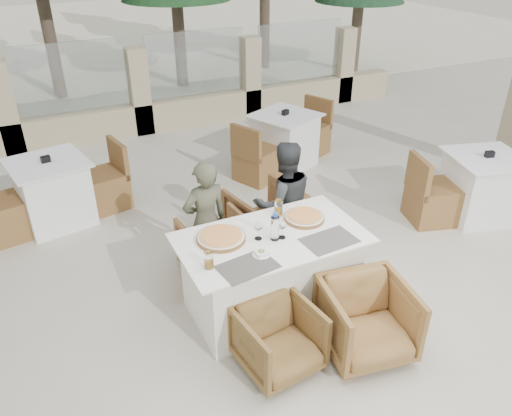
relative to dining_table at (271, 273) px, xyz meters
name	(u,v)px	position (x,y,z in m)	size (l,w,h in m)	color
ground	(277,298)	(0.12, 0.08, -0.39)	(80.00, 80.00, 0.00)	beige
sand_patch	(67,36)	(0.12, 14.08, -0.38)	(30.00, 16.00, 0.01)	#F3ECC7
perimeter_wall_far	(139,86)	(0.12, 4.88, 0.42)	(10.00, 0.34, 1.60)	tan
dining_table	(271,273)	(0.00, 0.00, 0.00)	(1.60, 0.90, 0.77)	white
placemat_near_left	(248,267)	(-0.36, -0.30, 0.39)	(0.45, 0.30, 0.00)	#565049
placemat_near_right	(329,240)	(0.41, -0.26, 0.39)	(0.45, 0.30, 0.00)	#5E5851
pizza_left	(221,237)	(-0.40, 0.15, 0.41)	(0.42, 0.42, 0.05)	#D8551D
pizza_right	(304,217)	(0.40, 0.13, 0.41)	(0.36, 0.36, 0.05)	#DB591D
water_bottle	(275,226)	(0.01, -0.04, 0.51)	(0.07, 0.07, 0.26)	#BED8FA
wine_glass_centre	(258,230)	(-0.11, 0.02, 0.48)	(0.08, 0.08, 0.18)	silver
wine_glass_near	(282,228)	(0.07, -0.05, 0.48)	(0.08, 0.08, 0.18)	silver
beer_glass_left	(209,260)	(-0.63, -0.17, 0.46)	(0.07, 0.07, 0.14)	orange
beer_glass_right	(279,208)	(0.23, 0.30, 0.46)	(0.08, 0.08, 0.15)	orange
olive_dish	(261,253)	(-0.19, -0.20, 0.41)	(0.11, 0.11, 0.04)	white
armchair_far_left	(218,247)	(-0.23, 0.71, -0.09)	(0.64, 0.66, 0.60)	#956136
armchair_far_right	(265,216)	(0.45, 1.01, -0.07)	(0.68, 0.70, 0.64)	brown
armchair_near_left	(278,339)	(-0.26, -0.64, -0.11)	(0.59, 0.60, 0.55)	brown
armchair_near_right	(367,320)	(0.46, -0.80, -0.07)	(0.67, 0.69, 0.63)	olive
diner_left	(206,221)	(-0.33, 0.72, 0.24)	(0.45, 0.30, 1.24)	#4E4F39
diner_right	(284,203)	(0.48, 0.66, 0.27)	(0.63, 0.49, 1.30)	#333638
bg_table_a	(53,192)	(-1.56, 2.46, 0.00)	(1.64, 0.82, 0.77)	white
bg_table_b	(284,141)	(1.61, 2.68, 0.00)	(1.64, 0.82, 0.77)	white
bg_table_c	(481,187)	(3.01, 0.40, 0.00)	(1.64, 0.82, 0.77)	white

